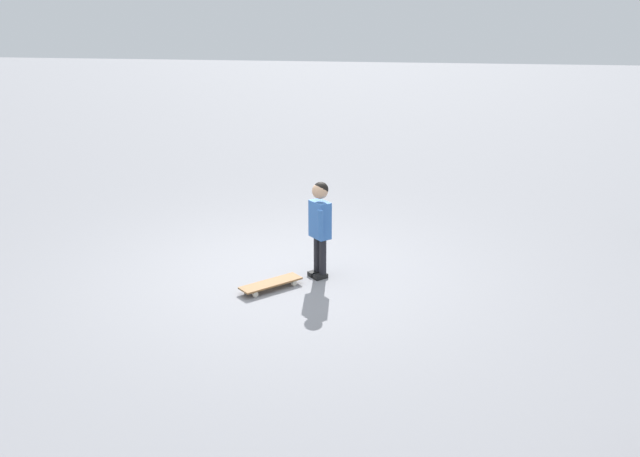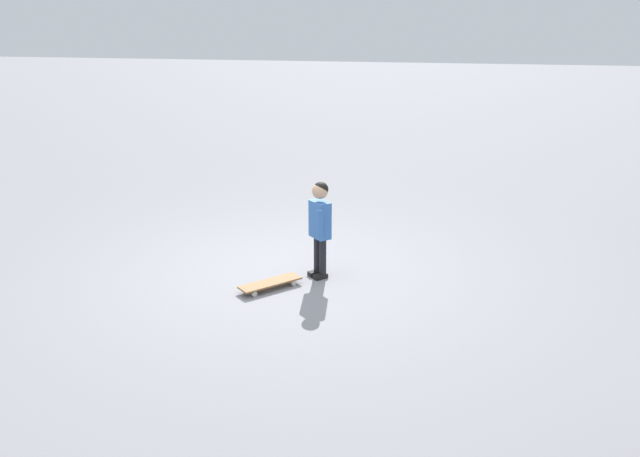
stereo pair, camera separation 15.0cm
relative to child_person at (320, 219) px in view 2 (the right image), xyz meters
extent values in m
plane|color=gray|center=(-0.40, -0.01, -0.66)|extent=(50.00, 50.00, 0.00)
cylinder|color=black|center=(0.04, -0.04, -0.42)|extent=(0.08, 0.08, 0.42)
cube|color=black|center=(0.01, -0.06, -0.63)|extent=(0.17, 0.16, 0.05)
cylinder|color=black|center=(-0.04, 0.04, -0.42)|extent=(0.08, 0.08, 0.42)
cube|color=black|center=(-0.06, 0.02, -0.63)|extent=(0.17, 0.16, 0.05)
cube|color=#386BB7|center=(0.00, 0.00, -0.01)|extent=(0.26, 0.27, 0.40)
cylinder|color=#386BB7|center=(0.03, -0.18, -0.01)|extent=(0.06, 0.06, 0.32)
cylinder|color=#386BB7|center=(-0.06, 0.16, -0.01)|extent=(0.06, 0.06, 0.32)
sphere|color=tan|center=(0.00, 0.00, 0.31)|extent=(0.17, 0.17, 0.17)
sphere|color=black|center=(0.01, 0.01, 0.32)|extent=(0.16, 0.16, 0.16)
cube|color=olive|center=(-0.46, -0.41, -0.59)|extent=(0.62, 0.62, 0.02)
cube|color=#B7B7BC|center=(-0.63, -0.57, -0.61)|extent=(0.10, 0.10, 0.02)
cube|color=#B7B7BC|center=(-0.29, -0.24, -0.61)|extent=(0.10, 0.10, 0.02)
cylinder|color=beige|center=(-0.58, -0.63, -0.63)|extent=(0.06, 0.06, 0.06)
cylinder|color=beige|center=(-0.68, -0.52, -0.63)|extent=(0.06, 0.06, 0.06)
cylinder|color=beige|center=(-0.24, -0.29, -0.63)|extent=(0.06, 0.06, 0.06)
cylinder|color=beige|center=(-0.34, -0.18, -0.63)|extent=(0.06, 0.06, 0.06)
camera|label=1|loc=(0.96, -7.00, 2.27)|focal=39.34mm
camera|label=2|loc=(1.11, -6.97, 2.27)|focal=39.34mm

